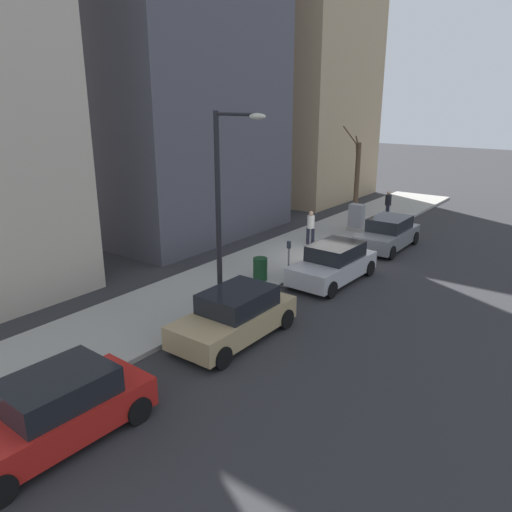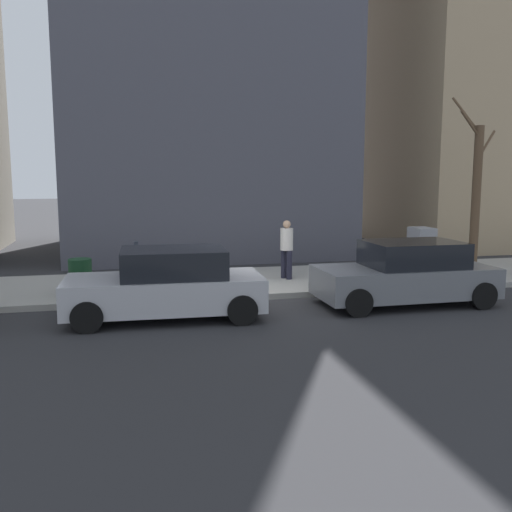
{
  "view_description": "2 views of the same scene",
  "coord_description": "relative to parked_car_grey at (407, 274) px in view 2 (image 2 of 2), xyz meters",
  "views": [
    {
      "loc": [
        -10.01,
        19.2,
        7.01
      ],
      "look_at": [
        0.01,
        5.69,
        1.68
      ],
      "focal_mm": 35.0,
      "sensor_mm": 36.0,
      "label": 1
    },
    {
      "loc": [
        -13.45,
        3.06,
        3.13
      ],
      "look_at": [
        -0.4,
        0.08,
        1.17
      ],
      "focal_mm": 40.0,
      "sensor_mm": 36.0,
      "label": 2
    }
  ],
  "objects": [
    {
      "name": "ground_plane",
      "position": [
        1.21,
        3.42,
        -0.74
      ],
      "size": [
        120.0,
        120.0,
        0.0
      ],
      "primitive_type": "plane",
      "color": "#2B2B2D"
    },
    {
      "name": "parked_car_silver",
      "position": [
        -0.06,
        5.67,
        0.0
      ],
      "size": [
        2.05,
        4.26,
        1.52
      ],
      "rotation": [
        0.0,
        0.0,
        -0.03
      ],
      "color": "#B7B7BC",
      "rests_on": "ground"
    },
    {
      "name": "utility_box",
      "position": [
        2.51,
        -1.76,
        0.11
      ],
      "size": [
        0.83,
        0.61,
        1.43
      ],
      "color": "#A8A399",
      "rests_on": "sidewalk"
    },
    {
      "name": "parking_meter",
      "position": [
        1.66,
        6.28,
        0.24
      ],
      "size": [
        0.14,
        0.1,
        1.35
      ],
      "color": "slate",
      "rests_on": "sidewalk"
    },
    {
      "name": "sidewalk",
      "position": [
        3.21,
        3.42,
        -0.66
      ],
      "size": [
        4.0,
        36.0,
        0.15
      ],
      "primitive_type": "cube",
      "color": "#9E9B93",
      "rests_on": "ground"
    },
    {
      "name": "pedestrian_midblock",
      "position": [
        3.1,
        2.1,
        0.35
      ],
      "size": [
        0.38,
        0.36,
        1.66
      ],
      "rotation": [
        0.0,
        0.0,
        3.58
      ],
      "color": "#1E1E2D",
      "rests_on": "sidewalk"
    },
    {
      "name": "trash_bin",
      "position": [
        2.11,
        7.62,
        -0.14
      ],
      "size": [
        0.56,
        0.56,
        0.9
      ],
      "primitive_type": "cylinder",
      "color": "#14381E",
      "rests_on": "sidewalk"
    },
    {
      "name": "bare_tree",
      "position": [
        3.83,
        -4.3,
        1.78
      ],
      "size": [
        1.05,
        1.79,
        5.38
      ],
      "color": "brown",
      "rests_on": "sidewalk"
    },
    {
      "name": "parked_car_grey",
      "position": [
        0.0,
        0.0,
        0.0
      ],
      "size": [
        1.96,
        4.22,
        1.52
      ],
      "rotation": [
        0.0,
        0.0,
        0.01
      ],
      "color": "slate",
      "rests_on": "ground"
    }
  ]
}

